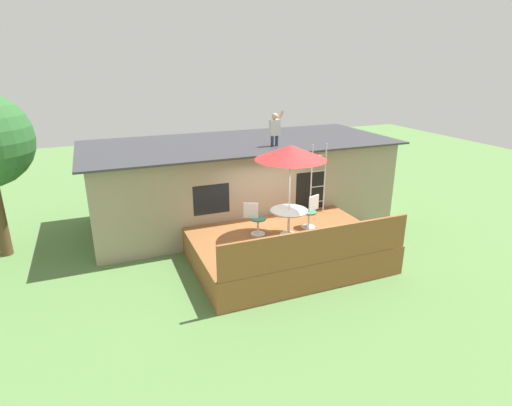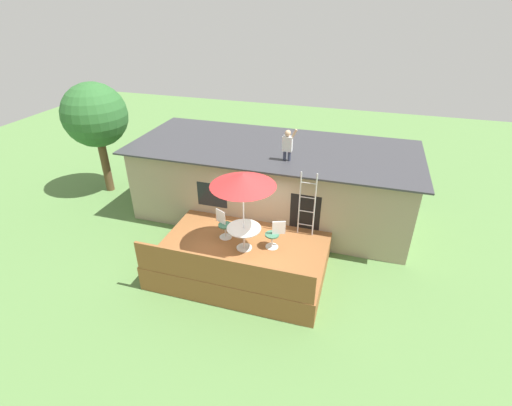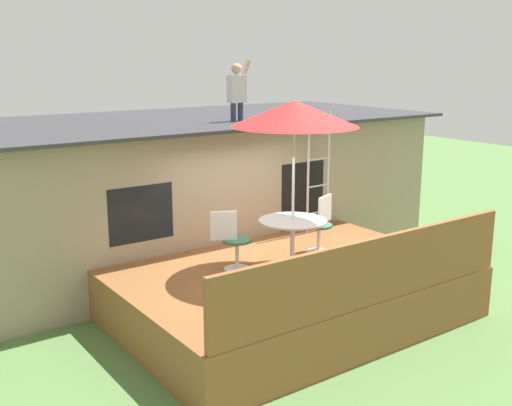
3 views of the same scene
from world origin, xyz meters
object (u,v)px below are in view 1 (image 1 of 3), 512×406
object	(u,v)px
patio_table	(289,216)
patio_umbrella	(291,152)
step_ladder	(318,179)
person_figure	(275,127)
patio_chair_left	(255,219)
patio_chair_right	(311,212)

from	to	relation	value
patio_table	patio_umbrella	size ratio (longest dim) A/B	0.41
patio_table	step_ladder	world-z (taller)	step_ladder
patio_umbrella	step_ladder	world-z (taller)	patio_umbrella
patio_table	person_figure	size ratio (longest dim) A/B	0.94
patio_chair_left	patio_chair_right	bearing A→B (deg)	24.06
patio_umbrella	step_ladder	distance (m)	2.46
step_ladder	person_figure	world-z (taller)	person_figure
patio_chair_left	person_figure	bearing A→B (deg)	81.21
patio_table	person_figure	xyz separation A→B (m)	(0.70, 2.54, 2.01)
patio_table	patio_chair_right	xyz separation A→B (m)	(0.87, 0.33, -0.13)
patio_umbrella	patio_chair_left	size ratio (longest dim) A/B	2.76
patio_table	patio_chair_right	distance (m)	0.94
patio_umbrella	person_figure	world-z (taller)	person_figure
person_figure	patio_chair_right	size ratio (longest dim) A/B	1.21
patio_table	patio_chair_right	bearing A→B (deg)	21.05
step_ladder	patio_chair_right	xyz separation A→B (m)	(-0.78, -0.99, -0.64)
patio_table	patio_umbrella	xyz separation A→B (m)	(0.00, 0.00, 1.76)
patio_chair_left	patio_chair_right	xyz separation A→B (m)	(1.69, -0.09, 0.00)
patio_table	patio_chair_right	world-z (taller)	patio_chair_right
patio_table	step_ladder	distance (m)	2.18
person_figure	patio_chair_right	world-z (taller)	person_figure
patio_table	step_ladder	xyz separation A→B (m)	(1.65, 1.32, 0.51)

